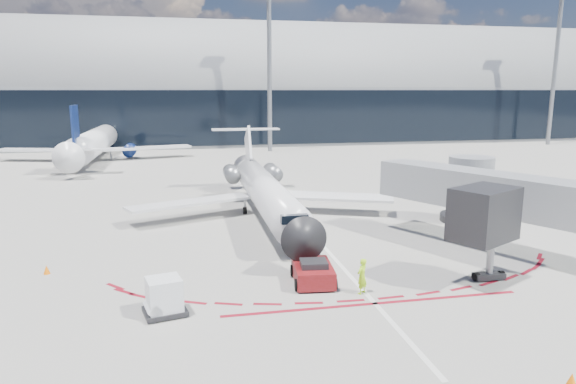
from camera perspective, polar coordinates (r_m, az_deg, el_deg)
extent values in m
plane|color=gray|center=(34.47, 2.81, -4.77)|extent=(260.00, 260.00, 0.00)
cube|color=silver|center=(36.34, 2.04, -3.91)|extent=(0.25, 40.00, 0.01)
cube|color=maroon|center=(24.12, 9.64, -12.12)|extent=(14.00, 0.25, 0.01)
cube|color=gray|center=(97.55, -6.62, 8.55)|extent=(150.00, 24.00, 10.00)
cylinder|color=gray|center=(97.45, -6.69, 11.48)|extent=(150.00, 24.00, 24.00)
cube|color=black|center=(85.57, -5.93, 8.19)|extent=(150.00, 0.20, 9.00)
cube|color=gray|center=(33.04, 20.17, 0.26)|extent=(8.22, 12.61, 2.30)
cube|color=black|center=(26.69, 20.94, -2.29)|extent=(3.86, 3.44, 2.60)
cylinder|color=gray|center=(28.06, 21.56, -6.78)|extent=(0.36, 0.36, 2.40)
cube|color=black|center=(28.37, 21.41, -8.67)|extent=(1.60, 0.60, 0.30)
cylinder|color=gray|center=(39.64, 19.54, 0.27)|extent=(3.20, 3.20, 4.80)
cylinder|color=black|center=(40.08, 19.33, -2.74)|extent=(4.00, 4.00, 0.50)
cylinder|color=gray|center=(81.24, -2.08, 13.37)|extent=(0.70, 0.70, 25.00)
cylinder|color=gray|center=(102.06, 27.50, 11.71)|extent=(0.70, 0.70, 25.00)
cylinder|color=white|center=(37.81, -2.45, -0.06)|extent=(2.40, 19.58, 2.40)
cone|color=black|center=(27.26, 1.18, -4.54)|extent=(2.40, 2.49, 2.40)
cone|color=white|center=(48.93, -4.53, 2.51)|extent=(2.40, 3.20, 2.40)
cube|color=black|center=(28.48, 0.56, -2.82)|extent=(1.51, 1.25, 0.49)
cube|color=white|center=(38.85, -10.82, -1.15)|extent=(9.54, 5.65, 0.28)
cube|color=white|center=(40.44, 5.01, -0.51)|extent=(9.54, 5.65, 0.28)
cube|color=white|center=(47.78, -4.44, 4.88)|extent=(0.22, 4.18, 4.25)
cube|color=white|center=(49.48, -4.73, 6.96)|extent=(6.41, 1.42, 0.14)
cylinder|color=slate|center=(45.22, -6.29, 2.04)|extent=(1.34, 3.03, 1.34)
cylinder|color=slate|center=(45.67, -1.72, 2.20)|extent=(1.34, 3.03, 1.34)
cylinder|color=black|center=(30.46, 0.00, -6.44)|extent=(0.20, 0.50, 0.50)
cylinder|color=black|center=(40.18, -4.80, -2.05)|extent=(0.27, 0.57, 0.57)
cylinder|color=black|center=(40.56, -1.05, -1.89)|extent=(0.27, 0.57, 0.57)
cylinder|color=gray|center=(30.39, 0.00, -6.01)|extent=(0.16, 0.16, 0.98)
cube|color=#610E0D|center=(26.07, 2.78, -8.95)|extent=(2.16, 3.16, 0.84)
cube|color=black|center=(25.62, 2.88, -7.98)|extent=(1.41, 1.25, 0.33)
cylinder|color=gray|center=(28.05, 2.16, -7.86)|extent=(0.34, 2.42, 0.09)
cylinder|color=black|center=(25.09, 1.08, -10.29)|extent=(0.32, 0.62, 0.60)
cylinder|color=black|center=(25.34, 5.13, -10.11)|extent=(0.32, 0.62, 0.60)
cylinder|color=black|center=(26.99, 0.57, -8.70)|extent=(0.32, 0.62, 0.60)
cylinder|color=black|center=(27.23, 4.33, -8.55)|extent=(0.32, 0.62, 0.60)
imported|color=#B0FA1A|center=(24.83, 8.22, -9.24)|extent=(0.75, 0.72, 1.73)
cube|color=black|center=(23.29, -13.50, -12.75)|extent=(2.04, 1.85, 0.19)
cube|color=white|center=(22.98, -13.59, -10.96)|extent=(1.66, 1.60, 1.40)
cylinder|color=black|center=(22.70, -14.99, -13.68)|extent=(0.13, 0.19, 0.17)
cylinder|color=black|center=(22.93, -11.45, -13.24)|extent=(0.13, 0.19, 0.17)
cylinder|color=black|center=(23.73, -15.47, -12.57)|extent=(0.13, 0.19, 0.17)
cylinder|color=black|center=(23.95, -12.09, -12.18)|extent=(0.13, 0.19, 0.17)
cone|color=orange|center=(30.09, -25.24, -7.81)|extent=(0.34, 0.34, 0.47)
cone|color=orange|center=(19.89, 28.97, -17.91)|extent=(0.41, 0.41, 0.57)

